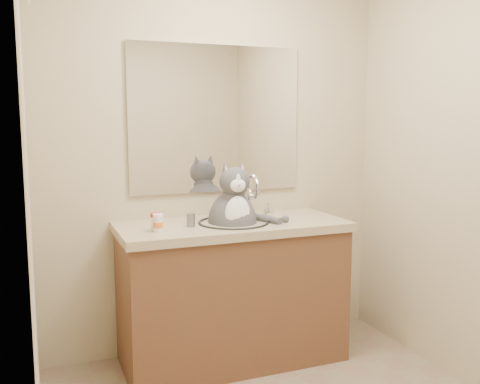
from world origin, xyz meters
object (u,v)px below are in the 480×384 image
(cat, at_px, (233,218))
(pill_bottle_redcap, at_px, (156,222))
(pill_bottle_orange, at_px, (158,223))
(grey_canister, at_px, (191,220))

(cat, relative_size, pill_bottle_redcap, 6.02)
(cat, bearing_deg, pill_bottle_redcap, -170.56)
(pill_bottle_redcap, relative_size, pill_bottle_orange, 0.99)
(cat, bearing_deg, grey_canister, -170.58)
(pill_bottle_redcap, distance_m, pill_bottle_orange, 0.04)
(cat, height_order, grey_canister, cat)
(cat, relative_size, pill_bottle_orange, 5.99)
(pill_bottle_redcap, xyz_separation_m, pill_bottle_orange, (0.01, -0.04, -0.00))
(pill_bottle_redcap, relative_size, grey_canister, 1.25)
(pill_bottle_redcap, xyz_separation_m, grey_canister, (0.21, 0.02, -0.01))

